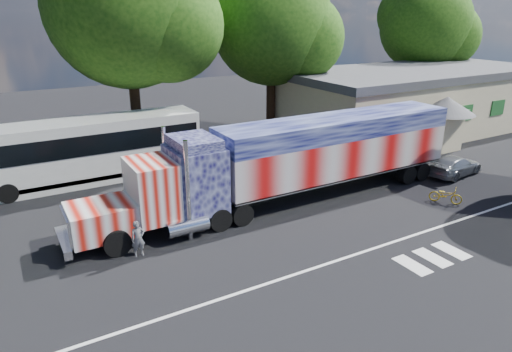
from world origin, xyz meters
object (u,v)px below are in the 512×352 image
coach_bus (92,149)px  tree_n_mid (130,7)px  tree_far_ne (427,26)px  woman (138,239)px  bicycle (446,195)px  parked_car (455,166)px  semi_truck (297,159)px  tree_ne_a (274,24)px

coach_bus → tree_n_mid: (3.99, 3.60, 7.97)m
coach_bus → tree_far_ne: size_ratio=1.00×
woman → bicycle: 16.04m
woman → bicycle: size_ratio=0.94×
bicycle → tree_far_ne: (17.97, 17.83, 7.85)m
parked_car → tree_far_ne: tree_far_ne is taller
parked_car → woman: size_ratio=2.65×
parked_car → coach_bus: bearing=54.7°
tree_far_ne → parked_car: bearing=-132.2°
woman → tree_far_ne: size_ratio=0.12×
tree_n_mid → tree_far_ne: bearing=2.3°
tree_far_ne → semi_truck: bearing=-151.2°
parked_car → tree_ne_a: (-4.70, 14.02, 8.10)m
woman → bicycle: woman is taller
parked_car → tree_far_ne: 21.86m
parked_car → bicycle: bearing=115.0°
semi_truck → bicycle: semi_truck is taller
semi_truck → tree_n_mid: size_ratio=1.43×
parked_car → semi_truck: bearing=74.2°
bicycle → tree_ne_a: bearing=56.9°
coach_bus → tree_ne_a: (14.95, 3.65, 6.77)m
tree_ne_a → semi_truck: bearing=-116.7°
semi_truck → coach_bus: semi_truck is taller
bicycle → coach_bus: bearing=105.0°
parked_car → tree_ne_a: size_ratio=0.31×
bicycle → semi_truck: bearing=112.8°
parked_car → tree_n_mid: (-15.65, 13.97, 9.29)m
parked_car → tree_far_ne: bearing=-49.7°
woman → tree_ne_a: tree_ne_a is taller
tree_far_ne → woman: bearing=-155.8°
bicycle → tree_far_ne: 26.50m
tree_ne_a → parked_car: bearing=-71.5°
coach_bus → tree_far_ne: (33.41, 4.78, 6.36)m
tree_far_ne → tree_ne_a: bearing=-176.5°
woman → tree_ne_a: 22.24m
coach_bus → tree_ne_a: size_ratio=0.95×
coach_bus → tree_ne_a: 16.81m
tree_n_mid → coach_bus: bearing=-138.0°
coach_bus → woman: coach_bus is taller
woman → tree_ne_a: bearing=45.3°
semi_truck → woman: 9.35m
bicycle → tree_n_mid: 22.31m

